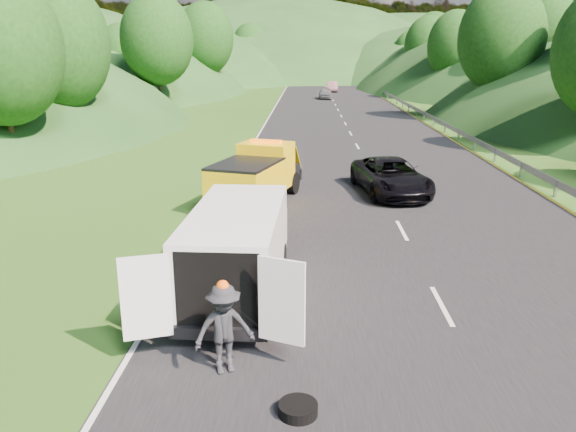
{
  "coord_description": "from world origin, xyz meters",
  "views": [
    {
      "loc": [
        -0.33,
        -14.6,
        5.96
      ],
      "look_at": [
        -0.86,
        1.27,
        1.3
      ],
      "focal_mm": 35.0,
      "sensor_mm": 36.0,
      "label": 1
    }
  ],
  "objects_px": {
    "white_van": "(238,247)",
    "child": "(237,295)",
    "tow_truck": "(257,174)",
    "suitcase": "(132,267)",
    "worker": "(226,372)",
    "passing_suv": "(390,194)",
    "woman": "(214,271)",
    "spare_tire": "(298,415)"
  },
  "relations": [
    {
      "from": "worker",
      "to": "suitcase",
      "type": "height_order",
      "value": "worker"
    },
    {
      "from": "worker",
      "to": "woman",
      "type": "bearing_deg",
      "value": 78.52
    },
    {
      "from": "worker",
      "to": "suitcase",
      "type": "relative_size",
      "value": 3.34
    },
    {
      "from": "spare_tire",
      "to": "passing_suv",
      "type": "bearing_deg",
      "value": 76.46
    },
    {
      "from": "tow_truck",
      "to": "white_van",
      "type": "relative_size",
      "value": 0.92
    },
    {
      "from": "white_van",
      "to": "woman",
      "type": "relative_size",
      "value": 4.44
    },
    {
      "from": "tow_truck",
      "to": "passing_suv",
      "type": "relative_size",
      "value": 1.11
    },
    {
      "from": "white_van",
      "to": "spare_tire",
      "type": "height_order",
      "value": "white_van"
    },
    {
      "from": "worker",
      "to": "spare_tire",
      "type": "height_order",
      "value": "worker"
    },
    {
      "from": "tow_truck",
      "to": "suitcase",
      "type": "height_order",
      "value": "tow_truck"
    },
    {
      "from": "woman",
      "to": "passing_suv",
      "type": "xyz_separation_m",
      "value": [
        6.24,
        9.2,
        0.0
      ]
    },
    {
      "from": "worker",
      "to": "child",
      "type": "bearing_deg",
      "value": 70.59
    },
    {
      "from": "tow_truck",
      "to": "passing_suv",
      "type": "bearing_deg",
      "value": 33.04
    },
    {
      "from": "white_van",
      "to": "child",
      "type": "bearing_deg",
      "value": 158.26
    },
    {
      "from": "suitcase",
      "to": "child",
      "type": "bearing_deg",
      "value": -20.78
    },
    {
      "from": "woman",
      "to": "child",
      "type": "xyz_separation_m",
      "value": [
        0.82,
        -1.57,
        0.0
      ]
    },
    {
      "from": "suitcase",
      "to": "white_van",
      "type": "bearing_deg",
      "value": -20.85
    },
    {
      "from": "white_van",
      "to": "worker",
      "type": "height_order",
      "value": "white_van"
    },
    {
      "from": "tow_truck",
      "to": "woman",
      "type": "relative_size",
      "value": 4.06
    },
    {
      "from": "woman",
      "to": "suitcase",
      "type": "height_order",
      "value": "woman"
    },
    {
      "from": "child",
      "to": "worker",
      "type": "relative_size",
      "value": 0.59
    },
    {
      "from": "woman",
      "to": "worker",
      "type": "relative_size",
      "value": 0.82
    },
    {
      "from": "tow_truck",
      "to": "spare_tire",
      "type": "relative_size",
      "value": 8.86
    },
    {
      "from": "tow_truck",
      "to": "woman",
      "type": "bearing_deg",
      "value": -77.51
    },
    {
      "from": "spare_tire",
      "to": "passing_suv",
      "type": "distance_m",
      "value": 16.1
    },
    {
      "from": "passing_suv",
      "to": "tow_truck",
      "type": "bearing_deg",
      "value": -173.13
    },
    {
      "from": "white_van",
      "to": "passing_suv",
      "type": "distance_m",
      "value": 12.12
    },
    {
      "from": "tow_truck",
      "to": "child",
      "type": "distance_m",
      "value": 9.21
    },
    {
      "from": "child",
      "to": "passing_suv",
      "type": "height_order",
      "value": "passing_suv"
    },
    {
      "from": "suitcase",
      "to": "woman",
      "type": "bearing_deg",
      "value": 10.94
    },
    {
      "from": "white_van",
      "to": "passing_suv",
      "type": "bearing_deg",
      "value": 65.44
    },
    {
      "from": "spare_tire",
      "to": "passing_suv",
      "type": "relative_size",
      "value": 0.13
    },
    {
      "from": "tow_truck",
      "to": "suitcase",
      "type": "distance_m",
      "value": 8.5
    },
    {
      "from": "woman",
      "to": "spare_tire",
      "type": "xyz_separation_m",
      "value": [
        2.47,
        -6.45,
        0.0
      ]
    },
    {
      "from": "child",
      "to": "spare_tire",
      "type": "height_order",
      "value": "child"
    },
    {
      "from": "worker",
      "to": "passing_suv",
      "type": "xyz_separation_m",
      "value": [
        5.2,
        14.35,
        0.0
      ]
    },
    {
      "from": "tow_truck",
      "to": "passing_suv",
      "type": "distance_m",
      "value": 6.02
    },
    {
      "from": "tow_truck",
      "to": "child",
      "type": "height_order",
      "value": "tow_truck"
    },
    {
      "from": "spare_tire",
      "to": "passing_suv",
      "type": "height_order",
      "value": "passing_suv"
    },
    {
      "from": "woman",
      "to": "suitcase",
      "type": "xyz_separation_m",
      "value": [
        -2.2,
        -0.42,
        0.27
      ]
    },
    {
      "from": "woman",
      "to": "worker",
      "type": "distance_m",
      "value": 5.26
    },
    {
      "from": "woman",
      "to": "worker",
      "type": "height_order",
      "value": "worker"
    }
  ]
}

